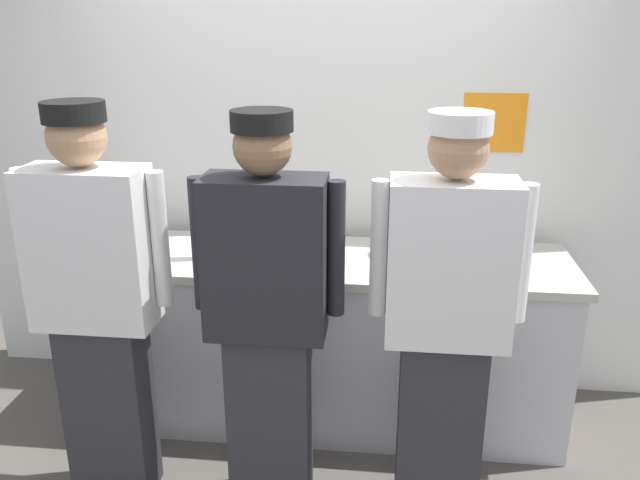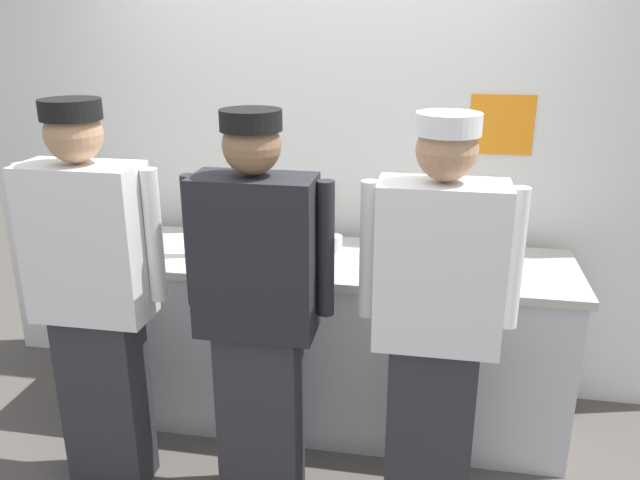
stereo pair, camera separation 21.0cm
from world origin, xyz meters
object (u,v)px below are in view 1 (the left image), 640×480
mixing_bowl_steel (247,246)px  plate_stack_front (396,249)px  chef_near_left (97,300)px  deli_cup (332,243)px  chefs_knife (477,268)px  ramekin_orange_sauce (512,257)px  squeeze_bottle_primary (118,222)px  chef_far_right (446,316)px  sheet_tray (152,250)px  ramekin_yellow_sauce (451,248)px  chef_center (267,310)px

mixing_bowl_steel → plate_stack_front: bearing=7.5°
chef_near_left → plate_stack_front: size_ratio=7.84×
mixing_bowl_steel → deli_cup: 0.43m
chef_near_left → chefs_knife: (1.62, 0.58, -0.02)m
mixing_bowl_steel → ramekin_orange_sauce: size_ratio=4.13×
plate_stack_front → ramekin_orange_sauce: plate_stack_front is taller
squeeze_bottle_primary → deli_cup: (1.18, -0.10, -0.04)m
chef_far_right → chefs_knife: bearing=71.6°
chef_near_left → deli_cup: bearing=40.0°
chef_near_left → ramekin_orange_sauce: bearing=21.6°
sheet_tray → ramekin_yellow_sauce: 1.52m
chef_near_left → mixing_bowl_steel: bearing=51.7°
ramekin_orange_sauce → chef_near_left: bearing=-158.4°
chef_near_left → mixing_bowl_steel: (0.50, 0.63, 0.03)m
ramekin_yellow_sauce → ramekin_orange_sauce: ramekin_yellow_sauce is taller
plate_stack_front → chefs_knife: plate_stack_front is taller
ramekin_orange_sauce → chefs_knife: ramekin_orange_sauce is taller
sheet_tray → deli_cup: size_ratio=4.80×
chef_center → deli_cup: 0.78m
plate_stack_front → ramekin_orange_sauce: size_ratio=2.71×
ramekin_orange_sauce → chef_far_right: bearing=-118.2°
ramekin_yellow_sauce → sheet_tray: bearing=-174.5°
chef_far_right → ramekin_orange_sauce: chef_far_right is taller
chef_near_left → mixing_bowl_steel: size_ratio=5.14×
chef_center → deli_cup: size_ratio=19.22×
ramekin_orange_sauce → chefs_knife: (-0.18, -0.13, -0.01)m
chef_center → ramekin_yellow_sauce: size_ratio=17.50×
chef_center → plate_stack_front: (0.52, 0.72, 0.03)m
chef_near_left → squeeze_bottle_primary: size_ratio=9.97×
chef_center → chefs_knife: (0.90, 0.57, -0.00)m
sheet_tray → ramekin_yellow_sauce: size_ratio=4.37×
chef_near_left → chef_center: (0.72, 0.01, -0.01)m
ramekin_yellow_sauce → chef_far_right: bearing=-95.8°
sheet_tray → squeeze_bottle_primary: size_ratio=2.46×
deli_cup → ramekin_yellow_sauce: bearing=2.7°
sheet_tray → deli_cup: (0.91, 0.12, 0.03)m
chef_near_left → squeeze_bottle_primary: chef_near_left is taller
ramekin_yellow_sauce → chefs_knife: (0.11, -0.21, -0.02)m
chef_center → sheet_tray: (-0.71, 0.63, 0.00)m
chef_far_right → chefs_knife: size_ratio=6.30×
chef_far_right → ramekin_orange_sauce: 0.77m
plate_stack_front → chef_far_right: bearing=-74.2°
deli_cup → chef_far_right: bearing=-54.5°
chef_center → chef_far_right: 0.72m
chef_center → squeeze_bottle_primary: chef_center is taller
chef_near_left → sheet_tray: size_ratio=4.06×
chef_far_right → ramekin_orange_sauce: bearing=61.8°
sheet_tray → chef_center: bearing=-41.6°
sheet_tray → chef_far_right: bearing=-23.3°
chef_near_left → chef_far_right: 1.43m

